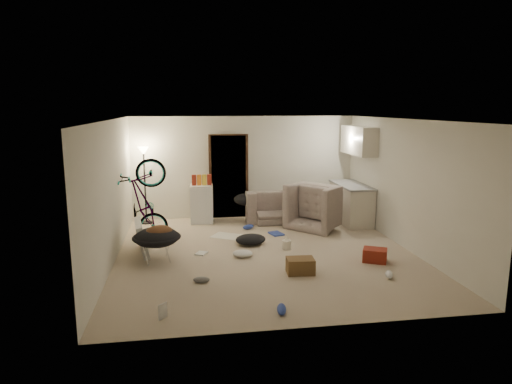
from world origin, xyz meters
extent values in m
cube|color=#C0AD94|center=(0.00, 0.00, -0.01)|extent=(5.50, 6.00, 0.02)
cube|color=white|center=(0.00, 0.00, 2.51)|extent=(5.50, 6.00, 0.02)
cube|color=silver|center=(0.00, 3.01, 1.25)|extent=(5.50, 0.02, 2.50)
cube|color=silver|center=(0.00, -3.01, 1.25)|extent=(5.50, 0.02, 2.50)
cube|color=silver|center=(-2.76, 0.00, 1.25)|extent=(0.02, 6.00, 2.50)
cube|color=silver|center=(2.76, 0.00, 1.25)|extent=(0.02, 6.00, 2.50)
cube|color=black|center=(-0.40, 2.97, 1.02)|extent=(0.85, 0.10, 2.04)
cube|color=#331F12|center=(-0.40, 2.94, 1.02)|extent=(0.97, 0.04, 2.10)
cylinder|color=black|center=(-2.40, 2.65, 0.01)|extent=(0.28, 0.28, 0.03)
cylinder|color=black|center=(-2.40, 2.65, 0.85)|extent=(0.04, 0.04, 1.70)
cone|color=#FFE0A5|center=(-2.40, 2.65, 1.72)|extent=(0.24, 0.24, 0.18)
cube|color=beige|center=(2.43, 2.00, 0.44)|extent=(0.60, 1.50, 0.88)
cube|color=gray|center=(2.43, 2.00, 0.90)|extent=(0.64, 1.54, 0.04)
cube|color=beige|center=(2.56, 2.00, 1.95)|extent=(0.38, 1.40, 0.65)
imported|color=#3A423A|center=(0.90, 2.45, 0.28)|extent=(1.93, 0.77, 0.56)
imported|color=#3A423A|center=(1.62, 1.73, 0.37)|extent=(1.52, 1.53, 0.75)
imported|color=black|center=(-2.30, 1.11, 0.46)|extent=(1.78, 0.83, 1.01)
imported|color=maroon|center=(-1.85, -2.52, 0.01)|extent=(0.26, 0.26, 0.02)
cube|color=white|center=(-1.09, 2.55, 0.45)|extent=(0.55, 0.55, 0.90)
cube|color=maroon|center=(-1.26, 2.55, 1.00)|extent=(0.10, 0.08, 0.30)
cube|color=orange|center=(-1.14, 2.55, 1.00)|extent=(0.10, 0.07, 0.30)
cube|color=gold|center=(-1.02, 2.55, 1.00)|extent=(0.11, 0.09, 0.30)
cube|color=maroon|center=(-0.90, 2.55, 1.00)|extent=(0.10, 0.07, 0.30)
cylinder|color=silver|center=(-2.00, -0.14, 0.20)|extent=(0.57, 0.57, 0.40)
ellipsoid|color=black|center=(-2.00, -0.14, 0.44)|extent=(0.80, 0.80, 0.33)
torus|color=black|center=(-2.00, -0.14, 0.44)|extent=(0.86, 0.86, 0.06)
ellipsoid|color=#56331D|center=(-1.95, -0.17, 0.55)|extent=(0.59, 0.54, 0.22)
ellipsoid|color=black|center=(-0.05, 2.45, 0.54)|extent=(0.63, 0.54, 0.28)
cube|color=silver|center=(-2.30, 0.35, 0.31)|extent=(0.36, 0.95, 0.62)
cube|color=brown|center=(0.39, -1.14, 0.13)|extent=(0.47, 0.35, 0.26)
cube|color=maroon|center=(1.85, -0.78, 0.12)|extent=(0.50, 0.45, 0.24)
cylinder|color=#F0E6D0|center=(0.45, 0.17, 0.09)|extent=(0.18, 0.18, 0.18)
cone|color=#F0E6D0|center=(0.45, 0.17, 0.22)|extent=(0.10, 0.10, 0.08)
cube|color=silver|center=(-0.61, 1.25, 0.00)|extent=(0.76, 0.71, 0.01)
cube|color=#2E44A8|center=(0.45, 1.22, 0.02)|extent=(0.33, 0.39, 0.03)
cube|color=silver|center=(-1.20, 0.13, 0.01)|extent=(0.27, 0.29, 0.02)
ellipsoid|color=#2E44A8|center=(-0.09, 1.73, 0.05)|extent=(0.31, 0.25, 0.11)
ellipsoid|color=slate|center=(-0.88, 2.55, 0.05)|extent=(0.21, 0.27, 0.09)
ellipsoid|color=#2E44A8|center=(-0.23, -2.55, 0.06)|extent=(0.18, 0.32, 0.11)
ellipsoid|color=slate|center=(-1.26, -1.30, 0.05)|extent=(0.27, 0.14, 0.10)
ellipsoid|color=white|center=(1.76, -1.55, 0.05)|extent=(0.21, 0.31, 0.11)
ellipsoid|color=black|center=(-0.19, 0.60, 0.10)|extent=(0.70, 0.63, 0.20)
ellipsoid|color=silver|center=(-0.45, -0.14, 0.06)|extent=(0.42, 0.38, 0.12)
camera|label=1|loc=(-1.46, -8.14, 2.74)|focal=32.00mm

